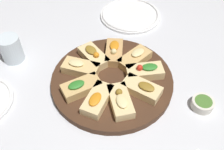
% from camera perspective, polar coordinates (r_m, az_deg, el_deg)
% --- Properties ---
extents(ground_plane, '(3.00, 3.00, 0.00)m').
position_cam_1_polar(ground_plane, '(0.81, 0.00, -1.70)').
color(ground_plane, silver).
extents(serving_board, '(0.37, 0.37, 0.02)m').
position_cam_1_polar(serving_board, '(0.80, 0.00, -1.19)').
color(serving_board, '#422819').
rests_on(serving_board, ground_plane).
extents(focaccia_slice_0, '(0.07, 0.12, 0.04)m').
position_cam_1_polar(focaccia_slice_0, '(0.75, 6.53, -2.95)').
color(focaccia_slice_0, '#E5C689').
rests_on(focaccia_slice_0, serving_board).
extents(focaccia_slice_1, '(0.12, 0.12, 0.04)m').
position_cam_1_polar(focaccia_slice_1, '(0.80, 7.15, 0.84)').
color(focaccia_slice_1, '#E5C689').
rests_on(focaccia_slice_1, serving_board).
extents(focaccia_slice_2, '(0.12, 0.07, 0.04)m').
position_cam_1_polar(focaccia_slice_2, '(0.84, 4.98, 3.62)').
color(focaccia_slice_2, tan).
rests_on(focaccia_slice_2, serving_board).
extents(focaccia_slice_3, '(0.12, 0.11, 0.04)m').
position_cam_1_polar(focaccia_slice_3, '(0.85, 0.47, 5.05)').
color(focaccia_slice_3, tan).
rests_on(focaccia_slice_3, serving_board).
extents(focaccia_slice_4, '(0.08, 0.12, 0.04)m').
position_cam_1_polar(focaccia_slice_4, '(0.84, -4.04, 4.16)').
color(focaccia_slice_4, '#E5C689').
rests_on(focaccia_slice_4, serving_board).
extents(focaccia_slice_5, '(0.09, 0.12, 0.04)m').
position_cam_1_polar(focaccia_slice_5, '(0.81, -6.86, 1.60)').
color(focaccia_slice_5, '#DBB775').
rests_on(focaccia_slice_5, serving_board).
extents(focaccia_slice_6, '(0.12, 0.09, 0.04)m').
position_cam_1_polar(focaccia_slice_6, '(0.76, -6.75, -2.60)').
color(focaccia_slice_6, tan).
rests_on(focaccia_slice_6, serving_board).
extents(focaccia_slice_7, '(0.12, 0.08, 0.04)m').
position_cam_1_polar(focaccia_slice_7, '(0.73, -3.18, -5.33)').
color(focaccia_slice_7, '#E5C689').
rests_on(focaccia_slice_7, serving_board).
extents(focaccia_slice_8, '(0.11, 0.12, 0.04)m').
position_cam_1_polar(focaccia_slice_8, '(0.72, 1.85, -5.62)').
color(focaccia_slice_8, '#E5C689').
rests_on(focaccia_slice_8, serving_board).
extents(plate_right, '(0.24, 0.24, 0.02)m').
position_cam_1_polar(plate_right, '(1.07, 4.01, 12.97)').
color(plate_right, white).
rests_on(plate_right, ground_plane).
extents(water_glass, '(0.07, 0.07, 0.09)m').
position_cam_1_polar(water_glass, '(0.92, -21.12, 5.31)').
color(water_glass, silver).
rests_on(water_glass, ground_plane).
extents(dipping_bowl, '(0.06, 0.06, 0.03)m').
position_cam_1_polar(dipping_bowl, '(0.79, 19.12, -5.90)').
color(dipping_bowl, silver).
rests_on(dipping_bowl, ground_plane).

